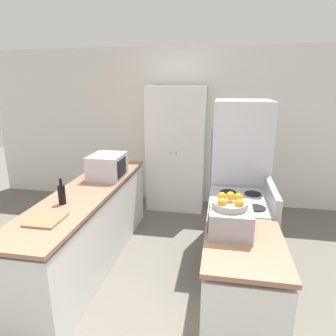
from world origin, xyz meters
The scene contains 11 objects.
wall_back centered at (0.00, 3.52, 1.30)m, with size 7.00×0.06×2.60m.
counter_left centered at (-0.83, 1.41, 0.44)m, with size 0.60×2.61×0.91m.
counter_right centered at (0.83, 0.54, 0.44)m, with size 0.60×0.87×0.91m.
pantry_cabinet centered at (-0.10, 3.21, 1.00)m, with size 0.92×0.55×2.00m.
stove centered at (0.85, 1.38, 0.46)m, with size 0.66×0.79×1.07m.
refrigerator centered at (0.86, 2.21, 0.92)m, with size 0.69×0.78×1.85m.
microwave centered at (-0.75, 1.86, 1.05)m, with size 0.40×0.47×0.29m.
wine_bottle centered at (-0.88, 0.98, 1.01)m, with size 0.07×0.07×0.26m.
toaster_oven centered at (0.72, 0.70, 1.01)m, with size 0.34×0.41×0.21m.
fruit_bowl centered at (0.71, 0.69, 1.16)m, with size 0.27×0.27×0.13m.
cutting_board centered at (-0.83, 0.61, 0.92)m, with size 0.27×0.29×0.02m.
Camera 1 is at (0.61, -1.50, 2.05)m, focal length 32.00 mm.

